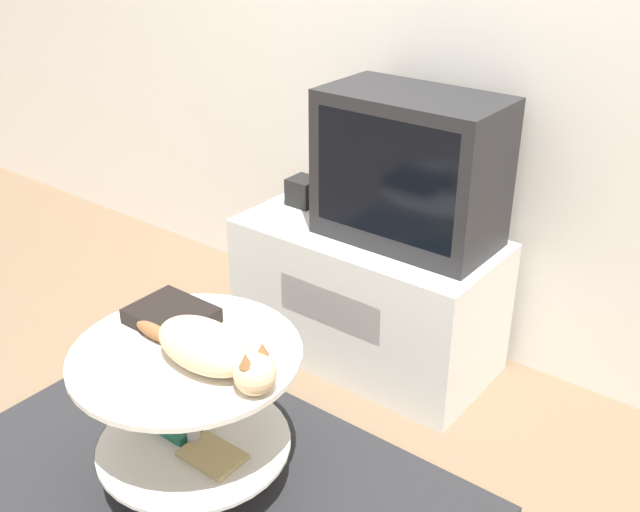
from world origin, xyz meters
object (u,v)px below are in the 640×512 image
(tv, at_px, (410,169))
(dvd_box, at_px, (172,316))
(speaker, at_px, (303,191))
(cat, at_px, (211,350))

(tv, xyz_separation_m, dvd_box, (-0.29, -0.91, -0.28))
(tv, distance_m, speaker, 0.55)
(tv, height_order, speaker, tv)
(tv, distance_m, dvd_box, 0.99)
(cat, bearing_deg, dvd_box, 160.27)
(speaker, relative_size, dvd_box, 0.46)
(speaker, relative_size, cat, 0.21)
(dvd_box, bearing_deg, cat, -20.09)
(dvd_box, xyz_separation_m, cat, (0.28, -0.10, 0.04))
(tv, bearing_deg, dvd_box, -107.46)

